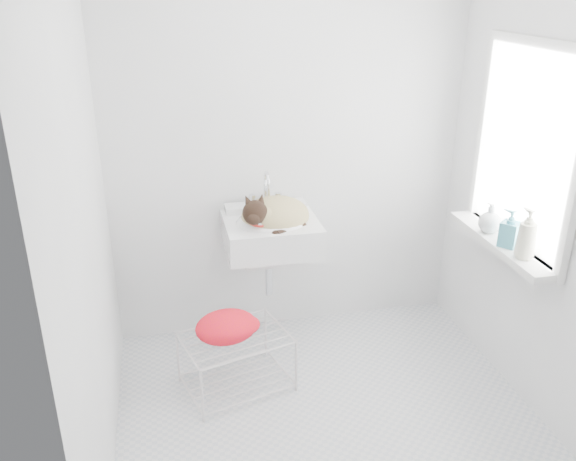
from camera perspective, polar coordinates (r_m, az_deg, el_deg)
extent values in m
cube|color=silver|center=(3.36, 3.80, -17.18)|extent=(2.20, 2.00, 0.02)
cube|color=white|center=(3.65, 0.02, 8.52)|extent=(2.20, 0.02, 2.50)
cube|color=white|center=(3.21, 23.75, 4.46)|extent=(0.02, 2.00, 2.50)
cube|color=white|center=(2.64, -19.05, 1.46)|extent=(0.02, 2.00, 2.50)
cube|color=white|center=(3.33, 21.88, 7.19)|extent=(0.01, 0.80, 1.00)
cube|color=white|center=(3.32, 21.67, 7.19)|extent=(0.04, 0.90, 1.10)
cube|color=white|center=(3.45, 19.59, -1.13)|extent=(0.16, 0.88, 0.04)
cube|color=white|center=(3.50, -1.63, 0.98)|extent=(0.55, 0.48, 0.22)
ellipsoid|color=tan|center=(3.49, -1.12, 1.42)|extent=(0.45, 0.41, 0.20)
sphere|color=black|center=(3.37, -3.50, 2.27)|extent=(0.17, 0.17, 0.14)
torus|color=red|center=(3.38, -3.19, 1.61)|extent=(0.15, 0.15, 0.06)
cube|color=silver|center=(3.47, -4.93, -12.56)|extent=(0.64, 0.53, 0.33)
ellipsoid|color=#F82700|center=(3.34, -5.87, -9.73)|extent=(0.39, 0.31, 0.14)
imported|color=beige|center=(3.27, 21.51, -2.43)|extent=(0.10, 0.10, 0.22)
imported|color=teal|center=(3.38, 20.18, -1.39)|extent=(0.13, 0.13, 0.20)
imported|color=silver|center=(3.53, 18.56, -0.11)|extent=(0.16, 0.16, 0.16)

